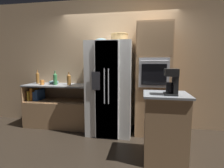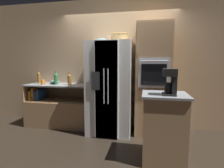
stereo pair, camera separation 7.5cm
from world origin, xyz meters
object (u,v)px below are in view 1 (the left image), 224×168
coffee_maker (172,80)px  bottle_short (69,79)px  refrigerator (111,88)px  bottle_tall (55,79)px  bottle_wide (38,78)px  wicker_basket (119,37)px  wall_oven (153,80)px  mug (42,82)px  mixing_bowl (54,82)px  fruit_bowl (101,40)px

coffee_maker → bottle_short: bearing=151.4°
refrigerator → bottle_tall: size_ratio=6.08×
bottle_short → bottle_wide: size_ratio=0.88×
bottle_wide → coffee_maker: bearing=-23.2°
refrigerator → wicker_basket: bearing=-8.2°
wall_oven → bottle_tall: wall_oven is taller
mug → coffee_maker: bearing=-21.6°
refrigerator → mug: bearing=179.8°
refrigerator → mixing_bowl: (-1.36, 0.21, 0.07)m
wall_oven → fruit_bowl: wall_oven is taller
wicker_basket → fruit_bowl: bearing=168.4°
wicker_basket → fruit_bowl: (-0.38, 0.08, -0.04)m
bottle_short → mug: (-0.60, -0.05, -0.07)m
refrigerator → coffee_maker: bearing=-44.2°
bottle_tall → mug: 0.30m
wicker_basket → bottle_short: bearing=175.6°
bottle_wide → mixing_bowl: (0.38, 0.03, -0.10)m
wicker_basket → bottle_wide: wicker_basket is taller
fruit_bowl → coffee_maker: (1.24, -1.06, -0.68)m
fruit_bowl → bottle_tall: 1.31m
bottle_short → bottle_tall: bearing=179.3°
wicker_basket → mug: (-1.70, 0.03, -0.91)m
mixing_bowl → coffee_maker: 2.69m
bottle_tall → mug: bottle_tall is taller
wall_oven → bottle_wide: size_ratio=6.81×
refrigerator → bottle_wide: (-1.74, 0.18, 0.17)m
refrigerator → bottle_short: bearing=176.3°
bottle_short → wicker_basket: bearing=-4.4°
fruit_bowl → bottle_wide: bearing=175.2°
wall_oven → mug: 2.36m
wall_oven → coffee_maker: bearing=-79.6°
wicker_basket → coffee_maker: size_ratio=0.95×
wicker_basket → mixing_bowl: 1.81m
coffee_maker → wicker_basket: bearing=131.2°
wall_oven → refrigerator: bearing=-174.0°
bottle_short → coffee_maker: coffee_maker is taller
bottle_tall → mug: bearing=-168.4°
mug → coffee_maker: coffee_maker is taller
bottle_wide → mixing_bowl: bearing=4.1°
refrigerator → coffee_maker: size_ratio=5.13×
mug → wall_oven: bearing=2.0°
bottle_short → bottle_wide: 0.82m
wicker_basket → bottle_wide: bearing=173.9°
wicker_basket → bottle_wide: 2.10m
refrigerator → bottle_wide: refrigerator is taller
bottle_tall → refrigerator: bearing=-2.9°
bottle_tall → wall_oven: bearing=0.7°
bottle_wide → fruit_bowl: bearing=-4.8°
wicker_basket → bottle_short: (-1.10, 0.09, -0.84)m
wicker_basket → bottle_short: 1.39m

